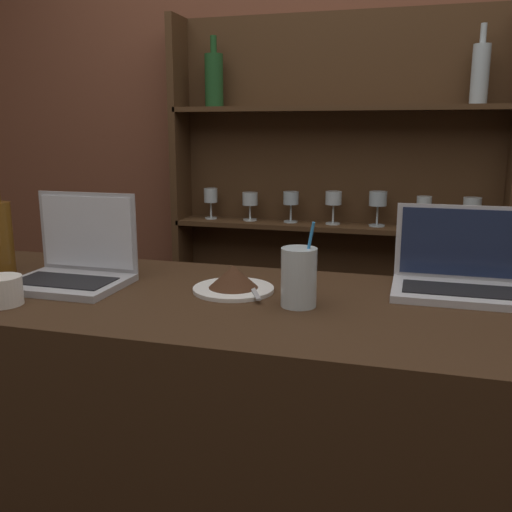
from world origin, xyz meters
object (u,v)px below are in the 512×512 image
Objects in this scene: cake_plate at (234,281)px; coffee_cup at (2,291)px; wine_bottle_amber at (0,236)px; laptop_far at (465,275)px; laptop_near at (75,264)px; water_glass at (299,277)px.

coffee_cup is at bearing -152.25° from cake_plate.
cake_plate is at bearing 1.24° from wine_bottle_amber.
laptop_far is at bearing 20.87° from coffee_cup.
laptop_far is 1.23× the size of wine_bottle_amber.
laptop_near is 0.61m from water_glass.
wine_bottle_amber is 0.32m from coffee_cup.
cake_plate is at bearing 27.75° from coffee_cup.
laptop_far is (0.98, 0.18, -0.01)m from laptop_near.
laptop_far is 1.76× the size of water_glass.
laptop_far reaches higher than coffee_cup.
laptop_near is 0.43m from cake_plate.
laptop_near is 1.42× the size of cake_plate.
cake_plate is (0.43, 0.04, -0.02)m from laptop_near.
water_glass is at bearing -22.17° from cake_plate.
wine_bottle_amber is 3.07× the size of coffee_cup.
laptop_far reaches higher than water_glass.
wine_bottle_amber reaches higher than coffee_cup.
laptop_far is at bearing 14.38° from cake_plate.
laptop_near is at bearing -174.55° from cake_plate.
water_glass is 2.15× the size of coffee_cup.
laptop_near is 3.16× the size of coffee_cup.
water_glass is at bearing -3.14° from laptop_near.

